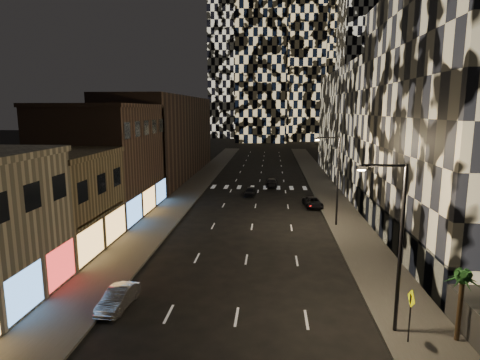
% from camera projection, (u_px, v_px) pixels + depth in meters
% --- Properties ---
extents(sidewalk_left, '(4.00, 120.00, 0.15)m').
position_uv_depth(sidewalk_left, '(194.00, 186.00, 62.19)').
color(sidewalk_left, '#47443F').
rests_on(sidewalk_left, ground).
extents(sidewalk_right, '(4.00, 120.00, 0.15)m').
position_uv_depth(sidewalk_right, '(325.00, 188.00, 60.64)').
color(sidewalk_right, '#47443F').
rests_on(sidewalk_right, ground).
extents(curb_left, '(0.20, 120.00, 0.15)m').
position_uv_depth(curb_left, '(208.00, 186.00, 62.03)').
color(curb_left, '#4C4C47').
rests_on(curb_left, ground).
extents(curb_right, '(0.20, 120.00, 0.15)m').
position_uv_depth(curb_right, '(311.00, 188.00, 60.81)').
color(curb_right, '#4C4C47').
rests_on(curb_right, ground).
extents(retail_tan, '(10.00, 10.00, 8.00)m').
position_uv_depth(retail_tan, '(45.00, 204.00, 33.58)').
color(retail_tan, olive).
rests_on(retail_tan, ground).
extents(retail_brown, '(10.00, 15.00, 12.00)m').
position_uv_depth(retail_brown, '(105.00, 161.00, 45.50)').
color(retail_brown, '#4A3529').
rests_on(retail_brown, ground).
extents(retail_filler_left, '(10.00, 40.00, 14.00)m').
position_uv_depth(retail_filler_left, '(165.00, 137.00, 71.34)').
color(retail_filler_left, '#4A3529').
rests_on(retail_filler_left, ground).
extents(midrise_base, '(0.60, 25.00, 3.00)m').
position_uv_depth(midrise_base, '(389.00, 228.00, 35.18)').
color(midrise_base, '#383838').
rests_on(midrise_base, ground).
extents(midrise_filler_right, '(16.00, 40.00, 18.00)m').
position_uv_depth(midrise_filler_right, '(383.00, 127.00, 65.19)').
color(midrise_filler_right, '#232326').
rests_on(midrise_filler_right, ground).
extents(tower_center_low, '(18.00, 18.00, 95.00)m').
position_uv_depth(tower_center_low, '(262.00, 7.00, 141.66)').
color(tower_center_low, black).
rests_on(tower_center_low, ground).
extents(streetlight_near, '(2.55, 0.25, 9.00)m').
position_uv_depth(streetlight_near, '(396.00, 237.00, 20.58)').
color(streetlight_near, black).
rests_on(streetlight_near, sidewalk_right).
extents(streetlight_far, '(2.55, 0.25, 9.00)m').
position_uv_depth(streetlight_far, '(336.00, 175.00, 40.22)').
color(streetlight_far, black).
rests_on(streetlight_far, sidewalk_right).
extents(car_silver_parked, '(1.62, 3.83, 1.23)m').
position_uv_depth(car_silver_parked, '(118.00, 298.00, 24.09)').
color(car_silver_parked, '#9A9A9F').
rests_on(car_silver_parked, ground).
extents(car_dark_midlane, '(1.71, 3.67, 1.22)m').
position_uv_depth(car_dark_midlane, '(250.00, 191.00, 55.39)').
color(car_dark_midlane, black).
rests_on(car_dark_midlane, ground).
extents(car_dark_oncoming, '(1.88, 4.46, 1.29)m').
position_uv_depth(car_dark_oncoming, '(271.00, 182.00, 62.01)').
color(car_dark_oncoming, black).
rests_on(car_dark_oncoming, ground).
extents(car_dark_rightlane, '(2.47, 4.46, 1.18)m').
position_uv_depth(car_dark_rightlane, '(313.00, 202.00, 48.95)').
color(car_dark_rightlane, black).
rests_on(car_dark_rightlane, ground).
extents(ped_sign, '(0.08, 0.94, 2.81)m').
position_uv_depth(ped_sign, '(411.00, 307.00, 20.06)').
color(ped_sign, black).
rests_on(ped_sign, sidewalk_right).
extents(palm_tree, '(1.94, 1.89, 3.79)m').
position_uv_depth(palm_tree, '(462.00, 282.00, 20.04)').
color(palm_tree, '#47331E').
rests_on(palm_tree, sidewalk_right).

